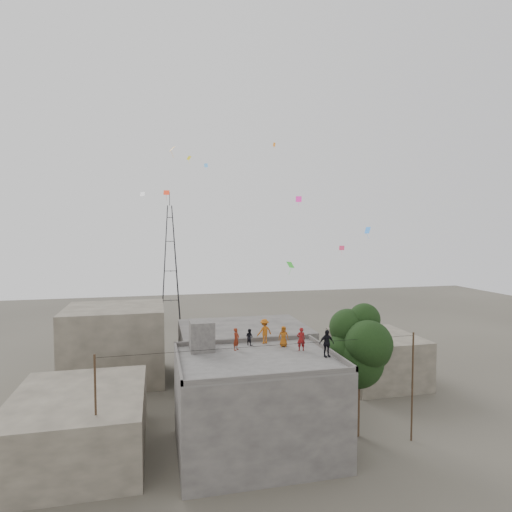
{
  "coord_description": "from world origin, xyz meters",
  "views": [
    {
      "loc": [
        -6.17,
        -25.94,
        14.13
      ],
      "look_at": [
        0.37,
        1.8,
        12.48
      ],
      "focal_mm": 30.0,
      "sensor_mm": 36.0,
      "label": 1
    }
  ],
  "objects_px": {
    "stair_head_box": "(202,335)",
    "person_red_adult": "(301,339)",
    "person_dark_adult": "(327,343)",
    "transmission_tower": "(170,265)",
    "tree": "(359,348)"
  },
  "relations": [
    {
      "from": "tree",
      "to": "person_dark_adult",
      "type": "relative_size",
      "value": 5.23
    },
    {
      "from": "stair_head_box",
      "to": "transmission_tower",
      "type": "relative_size",
      "value": 0.1
    },
    {
      "from": "tree",
      "to": "stair_head_box",
      "type": "bearing_deg",
      "value": 169.26
    },
    {
      "from": "transmission_tower",
      "to": "stair_head_box",
      "type": "bearing_deg",
      "value": -88.77
    },
    {
      "from": "stair_head_box",
      "to": "tree",
      "type": "relative_size",
      "value": 0.22
    },
    {
      "from": "stair_head_box",
      "to": "person_dark_adult",
      "type": "relative_size",
      "value": 1.15
    },
    {
      "from": "person_red_adult",
      "to": "person_dark_adult",
      "type": "xyz_separation_m",
      "value": [
        1.11,
        -1.74,
        0.09
      ]
    },
    {
      "from": "tree",
      "to": "transmission_tower",
      "type": "bearing_deg",
      "value": 106.09
    },
    {
      "from": "stair_head_box",
      "to": "transmission_tower",
      "type": "distance_m",
      "value": 37.46
    },
    {
      "from": "stair_head_box",
      "to": "person_red_adult",
      "type": "xyz_separation_m",
      "value": [
        6.49,
        -1.65,
        -0.22
      ]
    },
    {
      "from": "stair_head_box",
      "to": "person_red_adult",
      "type": "height_order",
      "value": "stair_head_box"
    },
    {
      "from": "person_dark_adult",
      "to": "tree",
      "type": "bearing_deg",
      "value": 19.66
    },
    {
      "from": "stair_head_box",
      "to": "transmission_tower",
      "type": "bearing_deg",
      "value": 91.23
    },
    {
      "from": "person_red_adult",
      "to": "person_dark_adult",
      "type": "distance_m",
      "value": 2.06
    },
    {
      "from": "person_dark_adult",
      "to": "stair_head_box",
      "type": "bearing_deg",
      "value": 150.78
    }
  ]
}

